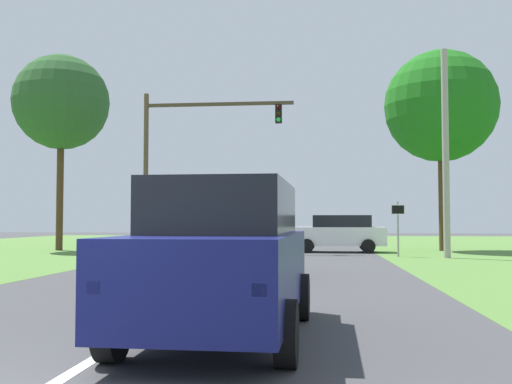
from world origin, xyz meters
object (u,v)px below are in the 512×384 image
at_px(traffic_light, 183,147).
at_px(utility_pole_right, 446,153).
at_px(red_suv_near, 224,256).
at_px(extra_tree_1, 61,103).
at_px(keep_moving_sign, 398,221).
at_px(pickup_truck_lead, 229,242).
at_px(oak_tree_right, 441,106).
at_px(crossing_suv_far, 338,233).

relative_size(traffic_light, utility_pole_right, 0.90).
xyz_separation_m(red_suv_near, extra_tree_1, (-12.33, 22.06, 6.76)).
distance_m(keep_moving_sign, utility_pole_right, 3.53).
bearing_deg(pickup_truck_lead, oak_tree_right, 60.67).
xyz_separation_m(oak_tree_right, extra_tree_1, (-19.98, -1.61, 0.29)).
xyz_separation_m(red_suv_near, pickup_truck_lead, (-1.15, 8.01, -0.09)).
relative_size(keep_moving_sign, crossing_suv_far, 0.50).
bearing_deg(crossing_suv_far, pickup_truck_lead, -103.71).
xyz_separation_m(red_suv_near, keep_moving_sign, (4.69, 18.35, 0.46)).
bearing_deg(utility_pole_right, traffic_light, 164.55).
bearing_deg(utility_pole_right, pickup_truck_lead, -128.94).
xyz_separation_m(traffic_light, oak_tree_right, (13.08, 2.74, 2.31)).
bearing_deg(utility_pole_right, crossing_suv_far, 135.72).
distance_m(traffic_light, keep_moving_sign, 11.08).
relative_size(oak_tree_right, utility_pole_right, 1.19).
relative_size(keep_moving_sign, extra_tree_1, 0.23).
bearing_deg(crossing_suv_far, traffic_light, -173.02).
xyz_separation_m(pickup_truck_lead, extra_tree_1, (-11.18, 14.05, 6.85)).
xyz_separation_m(keep_moving_sign, crossing_suv_far, (-2.46, 3.52, -0.58)).
bearing_deg(extra_tree_1, oak_tree_right, 4.61).
relative_size(traffic_light, keep_moving_sign, 3.33).
height_order(oak_tree_right, crossing_suv_far, oak_tree_right).
relative_size(crossing_suv_far, utility_pole_right, 0.54).
bearing_deg(oak_tree_right, pickup_truck_lead, -119.33).
distance_m(pickup_truck_lead, oak_tree_right, 19.12).
distance_m(traffic_light, oak_tree_right, 13.56).
relative_size(red_suv_near, crossing_suv_far, 1.04).
distance_m(utility_pole_right, extra_tree_1, 19.74).
height_order(red_suv_near, crossing_suv_far, red_suv_near).
height_order(oak_tree_right, utility_pole_right, oak_tree_right).
distance_m(traffic_light, crossing_suv_far, 8.82).
xyz_separation_m(pickup_truck_lead, oak_tree_right, (8.80, 15.66, 6.56)).
relative_size(keep_moving_sign, oak_tree_right, 0.23).
height_order(traffic_light, extra_tree_1, extra_tree_1).
xyz_separation_m(traffic_light, utility_pole_right, (12.03, -3.32, -0.82)).
height_order(keep_moving_sign, crossing_suv_far, keep_moving_sign).
distance_m(pickup_truck_lead, extra_tree_1, 19.22).
xyz_separation_m(red_suv_near, traffic_light, (-5.43, 20.93, 4.16)).
distance_m(pickup_truck_lead, traffic_light, 14.26).
bearing_deg(red_suv_near, traffic_light, 104.54).
bearing_deg(crossing_suv_far, extra_tree_1, 179.22).
bearing_deg(traffic_light, pickup_truck_lead, -71.67).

